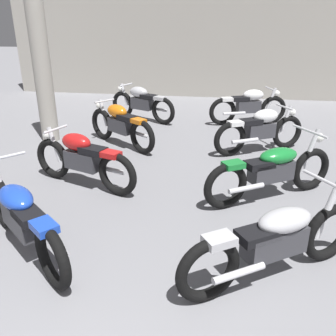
{
  "coord_description": "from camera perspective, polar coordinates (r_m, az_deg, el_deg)",
  "views": [
    {
      "loc": [
        0.72,
        -0.29,
        2.5
      ],
      "look_at": [
        0.0,
        4.3,
        0.55
      ],
      "focal_mm": 39.08,
      "sensor_mm": 36.0,
      "label": 1
    }
  ],
  "objects": [
    {
      "name": "motorcycle_right_row_3",
      "position": [
        7.31,
        14.23,
        5.86
      ],
      "size": [
        1.77,
        1.06,
        0.88
      ],
      "color": "black",
      "rests_on": "ground"
    },
    {
      "name": "motorcycle_right_row_1",
      "position": [
        3.82,
        16.45,
        -10.7
      ],
      "size": [
        1.86,
        1.3,
        0.97
      ],
      "color": "black",
      "rests_on": "ground"
    },
    {
      "name": "motorcycle_right_row_2",
      "position": [
        5.44,
        15.92,
        -0.28
      ],
      "size": [
        1.9,
        1.24,
        0.97
      ],
      "color": "black",
      "rests_on": "ground"
    },
    {
      "name": "back_wall",
      "position": [
        12.22,
        5.88,
        19.37
      ],
      "size": [
        12.73,
        0.24,
        3.6
      ],
      "primitive_type": "cube",
      "color": "#9E998E",
      "rests_on": "ground"
    },
    {
      "name": "motorcycle_left_row_3",
      "position": [
        7.5,
        -7.41,
        6.8
      ],
      "size": [
        1.66,
        1.24,
        0.88
      ],
      "color": "black",
      "rests_on": "ground"
    },
    {
      "name": "motorcycle_left_row_2",
      "position": [
        5.77,
        -13.21,
        1.44
      ],
      "size": [
        1.88,
        0.8,
        0.88
      ],
      "color": "black",
      "rests_on": "ground"
    },
    {
      "name": "motorcycle_left_row_4",
      "position": [
        9.39,
        -4.11,
        10.15
      ],
      "size": [
        1.83,
        0.95,
        0.88
      ],
      "color": "black",
      "rests_on": "ground"
    },
    {
      "name": "support_pillar",
      "position": [
        8.01,
        -19.13,
        15.12
      ],
      "size": [
        0.36,
        0.36,
        3.2
      ],
      "primitive_type": "cylinder",
      "color": "#9E998E",
      "rests_on": "ground"
    },
    {
      "name": "motorcycle_right_row_4",
      "position": [
        9.25,
        12.5,
        9.49
      ],
      "size": [
        1.9,
        0.77,
        0.88
      ],
      "color": "black",
      "rests_on": "ground"
    },
    {
      "name": "motorcycle_left_row_1",
      "position": [
        4.36,
        -21.87,
        -7.02
      ],
      "size": [
        1.72,
        1.49,
        0.97
      ],
      "color": "black",
      "rests_on": "ground"
    }
  ]
}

